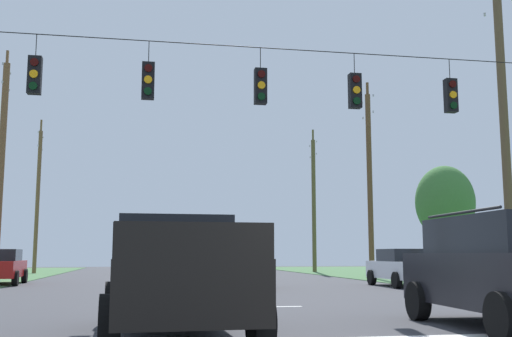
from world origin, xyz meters
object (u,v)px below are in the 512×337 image
(utility_pole_distant_right, at_px, (1,165))
(tree_roadside_far_right, at_px, (445,203))
(overhead_signal_span, at_px, (263,143))
(distant_car_oncoming, at_px, (213,268))
(pickup_truck, at_px, (175,275))
(utility_pole_near_left, at_px, (314,201))
(utility_pole_mid_right, at_px, (505,136))
(suv_black, at_px, (506,268))
(utility_pole_far_right, at_px, (370,179))
(utility_pole_distant_left, at_px, (38,196))
(distant_car_crossing_white, at_px, (404,267))

(utility_pole_distant_right, xyz_separation_m, tree_roadside_far_right, (23.84, 0.78, -1.43))
(overhead_signal_span, xyz_separation_m, distant_car_oncoming, (-0.33, 8.59, -3.36))
(pickup_truck, relative_size, utility_pole_near_left, 0.52)
(distant_car_oncoming, bearing_deg, tree_roadside_far_right, 30.59)
(utility_pole_mid_right, height_order, tree_roadside_far_right, utility_pole_mid_right)
(suv_black, height_order, utility_pole_far_right, utility_pole_far_right)
(tree_roadside_far_right, bearing_deg, utility_pole_near_left, 111.29)
(distant_car_oncoming, relative_size, utility_pole_far_right, 0.41)
(utility_pole_mid_right, distance_m, utility_pole_distant_right, 22.99)
(utility_pole_near_left, height_order, utility_pole_distant_left, utility_pole_near_left)
(distant_car_crossing_white, distance_m, utility_pole_distant_right, 19.74)
(utility_pole_distant_left, height_order, tree_roadside_far_right, utility_pole_distant_left)
(utility_pole_mid_right, bearing_deg, distant_car_crossing_white, 107.65)
(suv_black, xyz_separation_m, utility_pole_near_left, (5.98, 33.83, 4.14))
(utility_pole_distant_right, height_order, tree_roadside_far_right, utility_pole_distant_right)
(utility_pole_distant_right, bearing_deg, suv_black, -58.15)
(distant_car_crossing_white, distance_m, utility_pole_distant_left, 26.92)
(tree_roadside_far_right, bearing_deg, distant_car_oncoming, -149.41)
(distant_car_oncoming, relative_size, utility_pole_distant_left, 0.42)
(utility_pole_mid_right, bearing_deg, suv_black, -123.35)
(pickup_truck, bearing_deg, utility_pole_mid_right, 36.35)
(utility_pole_mid_right, distance_m, utility_pole_near_left, 25.04)
(pickup_truck, distance_m, utility_pole_distant_right, 23.04)
(overhead_signal_span, relative_size, utility_pole_mid_right, 1.67)
(distant_car_oncoming, distance_m, utility_pole_near_left, 22.57)
(utility_pole_mid_right, bearing_deg, utility_pole_distant_left, 127.98)
(utility_pole_distant_left, distance_m, tree_roadside_far_right, 26.60)
(distant_car_crossing_white, xyz_separation_m, utility_pole_distant_right, (-17.53, 7.66, 4.86))
(utility_pole_near_left, bearing_deg, distant_car_crossing_white, -95.19)
(pickup_truck, distance_m, distant_car_crossing_white, 16.87)
(pickup_truck, xyz_separation_m, distant_car_oncoming, (2.13, 13.66, -0.18))
(pickup_truck, distance_m, tree_roadside_far_right, 27.59)
(tree_roadside_far_right, bearing_deg, utility_pole_distant_right, -178.14)
(utility_pole_mid_right, relative_size, utility_pole_far_right, 1.00)
(distant_car_crossing_white, relative_size, tree_roadside_far_right, 0.69)
(utility_pole_distant_right, bearing_deg, distant_car_oncoming, -38.11)
(distant_car_crossing_white, bearing_deg, suv_black, -106.76)
(utility_pole_far_right, height_order, tree_roadside_far_right, utility_pole_far_right)
(utility_pole_distant_left, bearing_deg, utility_pole_distant_right, -88.96)
(distant_car_oncoming, bearing_deg, utility_pole_far_right, 39.81)
(pickup_truck, distance_m, utility_pole_distant_left, 34.49)
(overhead_signal_span, relative_size, distant_car_crossing_white, 4.21)
(utility_pole_far_right, height_order, utility_pole_distant_right, utility_pole_distant_right)
(distant_car_oncoming, xyz_separation_m, utility_pole_distant_left, (-9.90, 19.67, 4.46))
(overhead_signal_span, distance_m, suv_black, 7.01)
(utility_pole_distant_left, relative_size, tree_roadside_far_right, 1.67)
(suv_black, bearing_deg, utility_pole_distant_left, 112.01)
(pickup_truck, bearing_deg, utility_pole_distant_left, 103.12)
(utility_pole_mid_right, bearing_deg, tree_roadside_far_right, 70.81)
(distant_car_crossing_white, bearing_deg, utility_pole_distant_left, 131.96)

